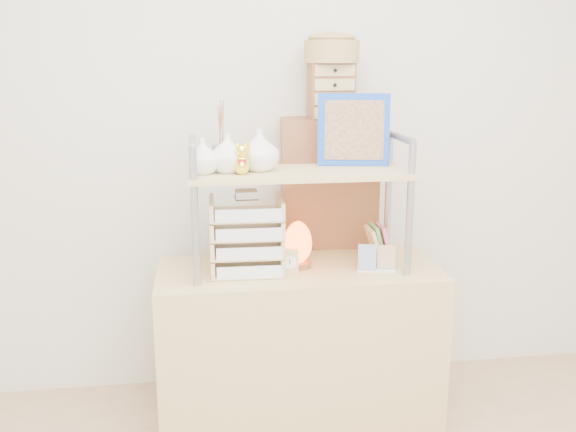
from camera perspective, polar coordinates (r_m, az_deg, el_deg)
name	(u,v)px	position (r m, az deg, el deg)	size (l,w,h in m)	color
room_shell	(347,30)	(1.81, 5.27, 16.15)	(3.42, 3.41, 2.61)	silver
desk	(298,349)	(2.88, 0.92, -11.75)	(1.20, 0.50, 0.75)	tan
cabinet	(327,257)	(3.15, 3.53, -3.67)	(0.45, 0.24, 1.35)	brown
hutch	(276,165)	(2.63, -1.07, 4.56)	(0.91, 0.34, 0.73)	#91959E
letter_tray	(247,240)	(2.67, -3.67, -2.10)	(0.29, 0.28, 0.35)	tan
salt_lamp	(298,244)	(2.73, 0.87, -2.49)	(0.13, 0.12, 0.20)	brown
desk_clock	(289,262)	(2.64, 0.11, -4.15)	(0.08, 0.04, 0.11)	tan
postcard_stand	(376,263)	(2.73, 7.85, -4.17)	(0.17, 0.08, 0.11)	white
drawer_chest	(331,91)	(2.98, 3.85, 11.02)	(0.20, 0.16, 0.25)	brown
woven_basket	(332,52)	(2.98, 3.89, 14.38)	(0.25, 0.25, 0.10)	olive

